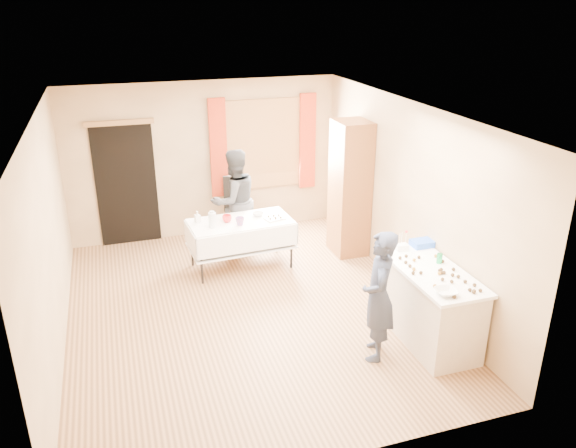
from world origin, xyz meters
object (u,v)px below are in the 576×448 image
object	(u,v)px
girl	(379,296)
woman	(234,201)
cabinet	(350,189)
chair	(238,220)
counter	(429,305)
party_table	(241,240)

from	to	relation	value
girl	woman	size ratio (longest dim) A/B	0.92
cabinet	chair	bearing A→B (deg)	144.13
counter	girl	size ratio (longest dim) A/B	0.95
counter	girl	distance (m)	0.81
party_table	cabinet	bearing A→B (deg)	-2.72
girl	counter	bearing A→B (deg)	122.77
cabinet	chair	xyz separation A→B (m)	(-1.54, 1.12, -0.75)
chair	counter	bearing A→B (deg)	-61.19
cabinet	party_table	distance (m)	1.86
chair	girl	world-z (taller)	girl
cabinet	chair	distance (m)	2.05
girl	cabinet	bearing A→B (deg)	-173.03
party_table	woman	world-z (taller)	woman
cabinet	girl	xyz separation A→B (m)	(-0.84, -2.71, -0.30)
counter	chair	bearing A→B (deg)	111.22
chair	girl	distance (m)	3.92
cabinet	counter	size ratio (longest dim) A/B	1.46
chair	cabinet	bearing A→B (deg)	-28.28
cabinet	woman	size ratio (longest dim) A/B	1.28
counter	party_table	bearing A→B (deg)	122.85
chair	woman	xyz separation A→B (m)	(-0.15, -0.47, 0.52)
counter	girl	bearing A→B (deg)	-171.30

